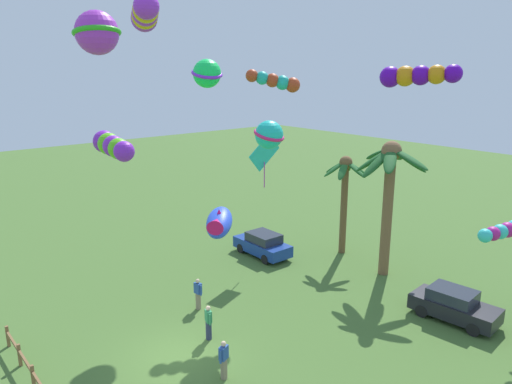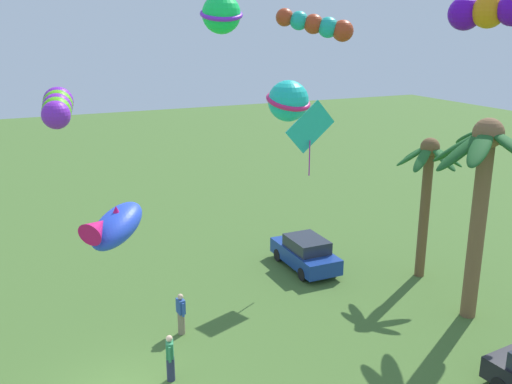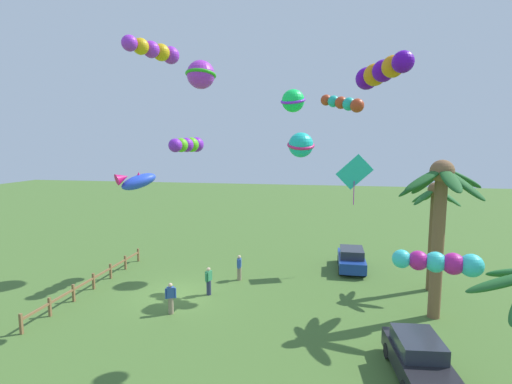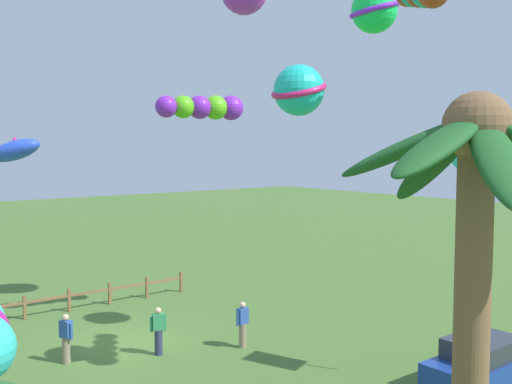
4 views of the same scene
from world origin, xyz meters
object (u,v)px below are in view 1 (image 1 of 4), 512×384
at_px(kite_ball_1, 269,135).
at_px(kite_diamond_4, 264,153).
at_px(kite_tube_6, 502,231).
at_px(kite_tube_8, 417,76).
at_px(kite_fish_7, 219,222).
at_px(kite_tube_5, 145,14).
at_px(palm_tree_1, 389,177).
at_px(spectator_1, 224,360).
at_px(parked_car_1, 454,305).
at_px(spectator_2, 208,322).
at_px(palm_tree_0, 345,184).
at_px(kite_tube_3, 112,146).
at_px(parked_car_0, 263,244).
at_px(spectator_0, 198,294).
at_px(kite_tube_9, 275,81).
at_px(kite_ball_2, 207,74).
at_px(kite_ball_0, 97,33).

bearing_deg(kite_ball_1, kite_diamond_4, 141.55).
xyz_separation_m(kite_tube_6, kite_tube_8, (-3.72, -1.49, 6.38)).
xyz_separation_m(kite_diamond_4, kite_fish_7, (9.66, -10.28, 0.20)).
xyz_separation_m(kite_tube_5, kite_tube_8, (3.35, 10.94, -2.05)).
height_order(palm_tree_1, spectator_1, palm_tree_1).
distance_m(kite_ball_1, kite_fish_7, 9.12).
xyz_separation_m(parked_car_1, spectator_2, (-6.00, -9.81, 0.06)).
distance_m(palm_tree_0, spectator_1, 15.20).
bearing_deg(kite_tube_3, kite_fish_7, 1.83).
xyz_separation_m(parked_car_0, spectator_2, (5.90, -8.18, 0.06)).
bearing_deg(kite_tube_8, spectator_0, -132.34).
height_order(palm_tree_0, kite_tube_8, kite_tube_8).
relative_size(palm_tree_1, parked_car_1, 1.91).
bearing_deg(kite_tube_9, kite_ball_2, -120.30).
xyz_separation_m(kite_ball_1, kite_fish_7, (5.58, -7.03, -1.61)).
xyz_separation_m(kite_ball_0, kite_tube_6, (12.72, 11.78, -8.16)).
xyz_separation_m(spectator_0, kite_tube_3, (-0.76, -3.49, 7.59)).
xyz_separation_m(kite_tube_3, kite_fish_7, (7.25, 0.23, -1.60)).
bearing_deg(spectator_0, kite_tube_5, -49.30).
distance_m(spectator_2, kite_ball_0, 13.33).
xyz_separation_m(palm_tree_1, kite_tube_9, (-4.56, -4.44, 5.15)).
bearing_deg(kite_fish_7, spectator_1, 141.72).
bearing_deg(parked_car_0, kite_ball_2, -87.30).
relative_size(kite_tube_5, kite_tube_9, 1.28).
relative_size(parked_car_0, spectator_0, 2.45).
xyz_separation_m(spectator_0, kite_diamond_4, (-3.17, 7.02, 5.78)).
height_order(kite_ball_1, kite_tube_3, kite_ball_1).
height_order(palm_tree_1, kite_ball_2, kite_ball_2).
distance_m(palm_tree_0, kite_tube_9, 8.24).
xyz_separation_m(kite_diamond_4, kite_tube_5, (6.39, -10.76, 6.69)).
relative_size(parked_car_1, kite_fish_7, 2.16).
xyz_separation_m(parked_car_1, kite_ball_2, (-11.71, -5.68, 10.52)).
bearing_deg(palm_tree_1, kite_ball_0, -112.77).
relative_size(spectator_0, kite_tube_6, 0.62).
relative_size(kite_fish_7, kite_tube_8, 0.58).
distance_m(kite_ball_1, kite_tube_3, 7.45).
height_order(kite_ball_1, kite_tube_8, kite_tube_8).
bearing_deg(kite_tube_3, spectator_1, 11.11).
relative_size(kite_fish_7, kite_tube_9, 0.74).
relative_size(kite_ball_0, kite_tube_3, 0.66).
distance_m(spectator_2, kite_ball_1, 9.21).
bearing_deg(spectator_2, kite_fish_7, -28.27).
distance_m(parked_car_1, spectator_1, 11.44).
distance_m(kite_ball_0, kite_ball_1, 8.92).
xyz_separation_m(parked_car_0, kite_fish_7, (9.78, -10.27, 6.04)).
height_order(kite_ball_1, kite_tube_9, kite_tube_9).
xyz_separation_m(parked_car_1, spectator_1, (-3.32, -10.94, 0.06)).
xyz_separation_m(kite_ball_0, kite_diamond_4, (-0.74, 10.11, -6.41)).
bearing_deg(kite_diamond_4, spectator_2, -54.79).
height_order(kite_ball_1, kite_tube_5, kite_tube_5).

